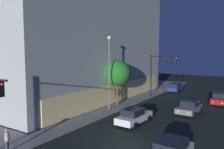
{
  "coord_description": "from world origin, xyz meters",
  "views": [
    {
      "loc": [
        -15.57,
        -8.78,
        7.5
      ],
      "look_at": [
        6.06,
        5.11,
        4.93
      ],
      "focal_mm": 37.25,
      "sensor_mm": 36.0,
      "label": 1
    }
  ],
  "objects_px": {
    "car_grey": "(189,107)",
    "modern_building": "(47,37)",
    "street_lamp_sidewalk": "(109,65)",
    "car_white": "(134,116)",
    "car_red": "(220,99)",
    "sidewalk_tree": "(118,73)",
    "car_blue": "(176,87)",
    "traffic_light_far_corner": "(161,66)",
    "pedestrian_waiting": "(7,138)"
  },
  "relations": [
    {
      "from": "car_grey",
      "to": "modern_building",
      "type": "bearing_deg",
      "value": 88.39
    },
    {
      "from": "street_lamp_sidewalk",
      "to": "car_white",
      "type": "xyz_separation_m",
      "value": [
        -3.21,
        -5.15,
        -5.0
      ]
    },
    {
      "from": "modern_building",
      "to": "car_red",
      "type": "xyz_separation_m",
      "value": [
        6.55,
        -27.53,
        -9.1
      ]
    },
    {
      "from": "modern_building",
      "to": "sidewalk_tree",
      "type": "bearing_deg",
      "value": -97.05
    },
    {
      "from": "modern_building",
      "to": "car_blue",
      "type": "bearing_deg",
      "value": -54.4
    },
    {
      "from": "car_white",
      "to": "car_red",
      "type": "distance_m",
      "value": 15.61
    },
    {
      "from": "car_white",
      "to": "modern_building",
      "type": "bearing_deg",
      "value": 69.97
    },
    {
      "from": "traffic_light_far_corner",
      "to": "sidewalk_tree",
      "type": "relative_size",
      "value": 1.11
    },
    {
      "from": "street_lamp_sidewalk",
      "to": "pedestrian_waiting",
      "type": "xyz_separation_m",
      "value": [
        -14.51,
        -0.61,
        -4.66
      ]
    },
    {
      "from": "sidewalk_tree",
      "to": "car_white",
      "type": "relative_size",
      "value": 1.28
    },
    {
      "from": "street_lamp_sidewalk",
      "to": "traffic_light_far_corner",
      "type": "bearing_deg",
      "value": -11.78
    },
    {
      "from": "pedestrian_waiting",
      "to": "car_white",
      "type": "xyz_separation_m",
      "value": [
        11.31,
        -4.54,
        -0.34
      ]
    },
    {
      "from": "modern_building",
      "to": "sidewalk_tree",
      "type": "relative_size",
      "value": 5.13
    },
    {
      "from": "street_lamp_sidewalk",
      "to": "car_grey",
      "type": "xyz_separation_m",
      "value": [
        3.86,
        -8.97,
        -5.02
      ]
    },
    {
      "from": "modern_building",
      "to": "car_red",
      "type": "bearing_deg",
      "value": -76.62
    },
    {
      "from": "traffic_light_far_corner",
      "to": "car_red",
      "type": "xyz_separation_m",
      "value": [
        -0.26,
        -8.99,
        -4.21
      ]
    },
    {
      "from": "pedestrian_waiting",
      "to": "sidewalk_tree",
      "type": "bearing_deg",
      "value": 3.31
    },
    {
      "from": "car_red",
      "to": "pedestrian_waiting",
      "type": "bearing_deg",
      "value": 157.24
    },
    {
      "from": "pedestrian_waiting",
      "to": "car_red",
      "type": "height_order",
      "value": "pedestrian_waiting"
    },
    {
      "from": "pedestrian_waiting",
      "to": "car_grey",
      "type": "height_order",
      "value": "pedestrian_waiting"
    },
    {
      "from": "street_lamp_sidewalk",
      "to": "car_blue",
      "type": "relative_size",
      "value": 1.92
    },
    {
      "from": "traffic_light_far_corner",
      "to": "car_grey",
      "type": "xyz_separation_m",
      "value": [
        -7.51,
        -6.6,
        -4.26
      ]
    },
    {
      "from": "sidewalk_tree",
      "to": "car_blue",
      "type": "xyz_separation_m",
      "value": [
        15.55,
        -3.21,
        -3.69
      ]
    },
    {
      "from": "modern_building",
      "to": "pedestrian_waiting",
      "type": "bearing_deg",
      "value": -138.66
    },
    {
      "from": "pedestrian_waiting",
      "to": "car_blue",
      "type": "bearing_deg",
      "value": -3.88
    },
    {
      "from": "modern_building",
      "to": "car_white",
      "type": "distance_m",
      "value": 24.46
    },
    {
      "from": "pedestrian_waiting",
      "to": "car_blue",
      "type": "relative_size",
      "value": 0.36
    },
    {
      "from": "car_white",
      "to": "traffic_light_far_corner",
      "type": "bearing_deg",
      "value": 10.8
    },
    {
      "from": "street_lamp_sidewalk",
      "to": "car_red",
      "type": "distance_m",
      "value": 16.65
    },
    {
      "from": "sidewalk_tree",
      "to": "car_blue",
      "type": "relative_size",
      "value": 1.29
    },
    {
      "from": "car_grey",
      "to": "car_white",
      "type": "bearing_deg",
      "value": 151.63
    },
    {
      "from": "traffic_light_far_corner",
      "to": "sidewalk_tree",
      "type": "xyz_separation_m",
      "value": [
        -8.76,
        2.75,
        -0.53
      ]
    },
    {
      "from": "modern_building",
      "to": "pedestrian_waiting",
      "type": "xyz_separation_m",
      "value": [
        -19.08,
        -16.78,
        -8.79
      ]
    },
    {
      "from": "car_white",
      "to": "car_grey",
      "type": "bearing_deg",
      "value": -28.37
    },
    {
      "from": "car_red",
      "to": "sidewalk_tree",
      "type": "bearing_deg",
      "value": 125.91
    },
    {
      "from": "traffic_light_far_corner",
      "to": "pedestrian_waiting",
      "type": "relative_size",
      "value": 3.99
    },
    {
      "from": "car_white",
      "to": "street_lamp_sidewalk",
      "type": "bearing_deg",
      "value": 58.08
    },
    {
      "from": "car_blue",
      "to": "street_lamp_sidewalk",
      "type": "bearing_deg",
      "value": 171.15
    },
    {
      "from": "modern_building",
      "to": "car_white",
      "type": "height_order",
      "value": "modern_building"
    },
    {
      "from": "sidewalk_tree",
      "to": "pedestrian_waiting",
      "type": "xyz_separation_m",
      "value": [
        -17.13,
        -0.99,
        -3.38
      ]
    },
    {
      "from": "car_grey",
      "to": "street_lamp_sidewalk",
      "type": "bearing_deg",
      "value": 113.27
    },
    {
      "from": "street_lamp_sidewalk",
      "to": "car_blue",
      "type": "distance_m",
      "value": 19.04
    },
    {
      "from": "pedestrian_waiting",
      "to": "car_blue",
      "type": "height_order",
      "value": "pedestrian_waiting"
    },
    {
      "from": "street_lamp_sidewalk",
      "to": "car_grey",
      "type": "bearing_deg",
      "value": -66.73
    },
    {
      "from": "street_lamp_sidewalk",
      "to": "car_red",
      "type": "relative_size",
      "value": 2.26
    },
    {
      "from": "modern_building",
      "to": "pedestrian_waiting",
      "type": "relative_size",
      "value": 18.46
    },
    {
      "from": "modern_building",
      "to": "sidewalk_tree",
      "type": "xyz_separation_m",
      "value": [
        -1.95,
        -15.79,
        -5.42
      ]
    },
    {
      "from": "modern_building",
      "to": "car_blue",
      "type": "height_order",
      "value": "modern_building"
    },
    {
      "from": "traffic_light_far_corner",
      "to": "car_grey",
      "type": "bearing_deg",
      "value": -138.72
    },
    {
      "from": "modern_building",
      "to": "car_white",
      "type": "relative_size",
      "value": 6.59
    }
  ]
}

